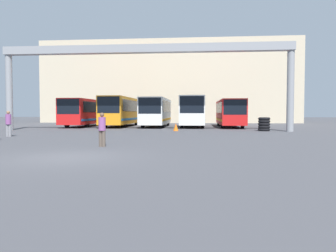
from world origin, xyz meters
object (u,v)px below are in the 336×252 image
bus_slot_1 (122,110)px  tire_stack (264,124)px  bus_slot_0 (86,111)px  bus_slot_2 (156,111)px  traffic_cone (176,127)px  pedestrian_near_center (8,123)px  pedestrian_far_center (102,129)px  bus_slot_4 (230,112)px  bus_slot_3 (193,110)px

bus_slot_1 → tire_stack: size_ratio=9.77×
bus_slot_0 → bus_slot_2: bus_slot_2 is taller
bus_slot_0 → traffic_cone: bus_slot_0 is taller
pedestrian_near_center → bus_slot_0: bearing=76.0°
pedestrian_far_center → bus_slot_4: bearing=-103.1°
bus_slot_3 → bus_slot_4: size_ratio=0.96×
pedestrian_far_center → traffic_cone: size_ratio=2.37×
tire_stack → traffic_cone: bearing=-175.5°
bus_slot_1 → traffic_cone: bus_slot_1 is taller
traffic_cone → bus_slot_4: bearing=57.5°
bus_slot_1 → pedestrian_near_center: size_ratio=6.73×
pedestrian_far_center → bus_slot_2: bearing=-82.6°
pedestrian_near_center → pedestrian_far_center: size_ratio=1.07×
bus_slot_0 → bus_slot_2: size_ratio=1.03×
bus_slot_1 → bus_slot_3: bearing=-3.6°
bus_slot_3 → bus_slot_4: 4.15m
bus_slot_3 → traffic_cone: size_ratio=15.58×
bus_slot_4 → tire_stack: 8.38m
bus_slot_0 → pedestrian_far_center: (8.46, -21.99, -0.92)m
bus_slot_3 → pedestrian_far_center: 22.33m
pedestrian_near_center → pedestrian_far_center: pedestrian_near_center is taller
pedestrian_far_center → tire_stack: bearing=-119.2°
bus_slot_2 → pedestrian_far_center: (0.18, -21.81, -0.98)m
bus_slot_0 → bus_slot_3: bus_slot_3 is taller
bus_slot_1 → pedestrian_near_center: bearing=-103.1°
bus_slot_3 → bus_slot_2: bearing=-178.1°
bus_slot_1 → bus_slot_0: bearing=-173.4°
bus_slot_3 → bus_slot_4: bus_slot_3 is taller
bus_slot_0 → bus_slot_4: (16.56, 0.18, -0.07)m
bus_slot_0 → bus_slot_4: 16.56m
bus_slot_4 → tire_stack: (2.25, -8.00, -1.12)m
bus_slot_3 → pedestrian_near_center: bearing=-127.0°
traffic_cone → bus_slot_2: bearing=108.7°
pedestrian_near_center → bus_slot_2: bearing=48.5°
bus_slot_1 → tire_stack: 16.91m
bus_slot_1 → traffic_cone: size_ratio=17.08×
traffic_cone → tire_stack: (7.74, 0.61, 0.26)m
bus_slot_0 → tire_stack: bearing=-22.6°
bus_slot_0 → traffic_cone: bearing=-37.3°
bus_slot_1 → bus_slot_4: bearing=-1.4°
bus_slot_1 → traffic_cone: bearing=-52.1°
bus_slot_2 → tire_stack: bus_slot_2 is taller
bus_slot_0 → bus_slot_1: bearing=6.6°
bus_slot_2 → pedestrian_far_center: size_ratio=6.41×
bus_slot_2 → bus_slot_3: (4.14, 0.14, 0.07)m
bus_slot_2 → bus_slot_3: 4.14m
bus_slot_0 → bus_slot_3: size_ratio=1.01×
bus_slot_1 → bus_slot_2: bus_slot_1 is taller
bus_slot_0 → bus_slot_4: bus_slot_0 is taller
bus_slot_0 → pedestrian_far_center: size_ratio=6.62×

